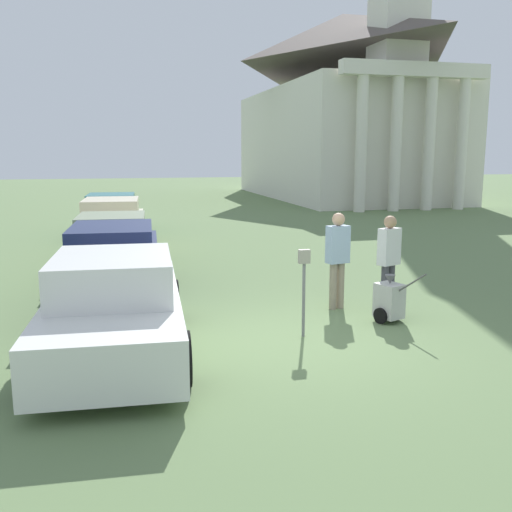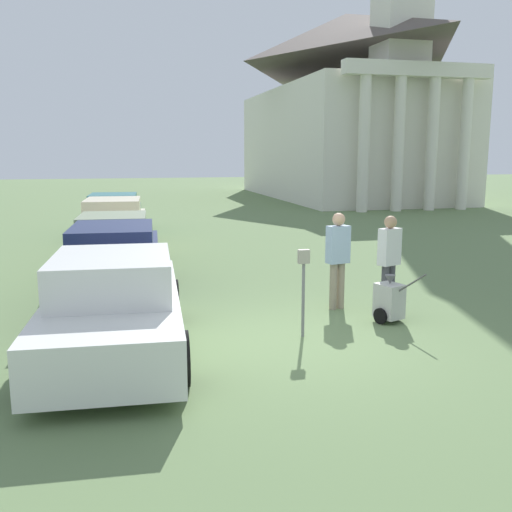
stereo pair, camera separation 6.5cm
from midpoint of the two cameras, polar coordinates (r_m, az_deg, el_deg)
ground_plane at (r=9.20m, az=4.29°, el=-8.30°), size 120.00×120.00×0.00m
parked_car_white at (r=8.67m, az=-14.13°, el=-4.99°), size 2.23×4.92×1.49m
parked_car_navy at (r=11.88m, az=-14.20°, el=-0.75°), size 2.16×5.17×1.51m
parked_car_sage at (r=14.71m, az=-14.23°, el=1.18°), size 2.19×4.73×1.42m
parked_car_cream at (r=18.05m, az=-14.26°, el=2.95°), size 2.20×5.23×1.55m
parked_car_teal at (r=21.33m, az=-14.28°, el=3.95°), size 2.20×4.80×1.47m
parking_meter at (r=9.08m, az=4.62°, el=-2.07°), size 0.18×0.09×1.42m
person_worker at (r=10.78m, az=7.99°, el=0.18°), size 0.46×0.31×1.83m
person_supervisor at (r=10.89m, az=12.98°, el=-0.04°), size 0.47×0.36×1.79m
equipment_cart at (r=10.23m, az=13.01°, el=-4.35°), size 0.55×0.99×1.00m
church at (r=38.57m, az=8.70°, el=15.00°), size 9.51×19.09×24.28m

